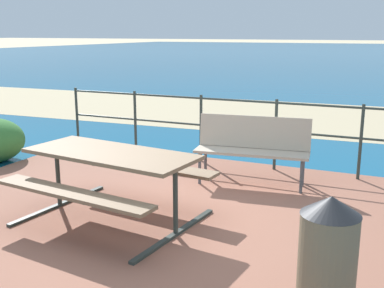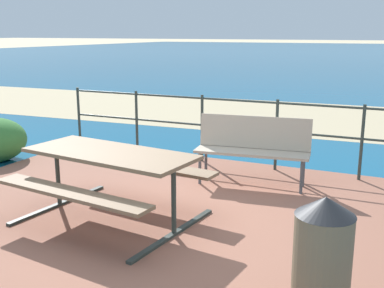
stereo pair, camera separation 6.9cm
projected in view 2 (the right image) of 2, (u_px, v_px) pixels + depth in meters
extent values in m
plane|color=beige|center=(165.00, 225.00, 5.13)|extent=(240.00, 240.00, 0.00)
cube|color=#935B47|center=(165.00, 222.00, 5.13)|extent=(6.40, 5.20, 0.06)
cube|color=#145B84|center=(382.00, 56.00, 40.52)|extent=(90.00, 90.00, 0.01)
cube|color=tan|center=(303.00, 117.00, 11.57)|extent=(54.16, 7.29, 0.01)
cube|color=#7A6047|center=(110.00, 153.00, 4.97)|extent=(1.93, 0.98, 0.04)
cube|color=#7A6047|center=(70.00, 193.00, 4.54)|extent=(1.87, 0.48, 0.04)
cube|color=#7A6047|center=(144.00, 164.00, 5.53)|extent=(1.87, 0.48, 0.04)
cylinder|color=#2D3833|center=(58.00, 175.00, 5.46)|extent=(0.06, 0.06, 0.74)
cube|color=#2D3833|center=(60.00, 204.00, 5.55)|extent=(0.23, 1.45, 0.03)
cylinder|color=#2D3833|center=(174.00, 200.00, 4.65)|extent=(0.06, 0.06, 0.74)
cube|color=#2D3833|center=(174.00, 234.00, 4.73)|extent=(0.23, 1.45, 0.03)
cube|color=tan|center=(252.00, 152.00, 6.18)|extent=(1.53, 0.58, 0.04)
cube|color=tan|center=(255.00, 132.00, 6.29)|extent=(1.48, 0.26, 0.43)
cylinder|color=#4C5156|center=(200.00, 168.00, 6.28)|extent=(0.04, 0.04, 0.45)
cylinder|color=#4C5156|center=(206.00, 162.00, 6.56)|extent=(0.04, 0.04, 0.45)
cylinder|color=#4C5156|center=(302.00, 176.00, 5.90)|extent=(0.04, 0.04, 0.45)
cylinder|color=#4C5156|center=(303.00, 170.00, 6.18)|extent=(0.04, 0.04, 0.45)
cylinder|color=#2D3833|center=(79.00, 117.00, 8.29)|extent=(0.04, 0.04, 1.05)
cylinder|color=#2D3833|center=(137.00, 122.00, 7.82)|extent=(0.04, 0.04, 1.05)
cylinder|color=#2D3833|center=(202.00, 128.00, 7.34)|extent=(0.04, 0.04, 1.05)
cylinder|color=#2D3833|center=(276.00, 135.00, 6.86)|extent=(0.04, 0.04, 1.05)
cylinder|color=#2D3833|center=(362.00, 143.00, 6.39)|extent=(0.04, 0.04, 1.05)
cylinder|color=#2D3833|center=(239.00, 101.00, 6.99)|extent=(5.90, 0.03, 0.03)
cylinder|color=#2D3833|center=(238.00, 128.00, 7.09)|extent=(5.90, 0.03, 0.03)
cylinder|color=#726047|center=(321.00, 279.00, 3.03)|extent=(0.37, 0.37, 0.88)
cone|color=#262628|center=(326.00, 206.00, 2.91)|extent=(0.38, 0.38, 0.12)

